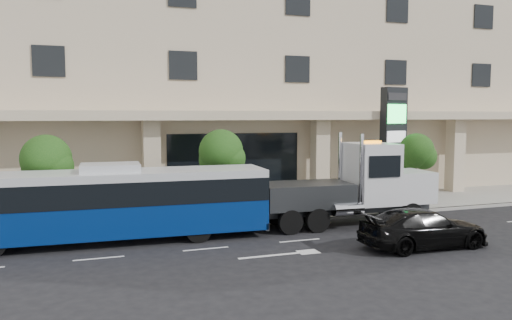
# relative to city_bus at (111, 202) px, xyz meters

# --- Properties ---
(ground) EXTENTS (120.00, 120.00, 0.00)m
(ground) POSITION_rel_city_bus_xyz_m (7.41, -0.85, -1.65)
(ground) COLOR black
(ground) RESTS_ON ground
(sidewalk) EXTENTS (120.00, 6.00, 0.15)m
(sidewalk) POSITION_rel_city_bus_xyz_m (7.41, 4.15, -1.58)
(sidewalk) COLOR gray
(sidewalk) RESTS_ON ground
(curb) EXTENTS (120.00, 0.30, 0.15)m
(curb) POSITION_rel_city_bus_xyz_m (7.41, 1.15, -1.58)
(curb) COLOR gray
(curb) RESTS_ON ground
(convention_center) EXTENTS (60.00, 17.60, 20.00)m
(convention_center) POSITION_rel_city_bus_xyz_m (7.41, 14.58, 8.32)
(convention_center) COLOR #C4B393
(convention_center) RESTS_ON ground
(tree_left) EXTENTS (2.27, 2.20, 4.22)m
(tree_left) POSITION_rel_city_bus_xyz_m (-2.56, 2.74, 1.46)
(tree_left) COLOR #422B19
(tree_left) RESTS_ON sidewalk
(tree_mid) EXTENTS (2.28, 2.20, 4.38)m
(tree_mid) POSITION_rel_city_bus_xyz_m (5.44, 2.74, 1.61)
(tree_mid) COLOR #422B19
(tree_mid) RESTS_ON sidewalk
(tree_right) EXTENTS (2.10, 2.00, 4.04)m
(tree_right) POSITION_rel_city_bus_xyz_m (16.94, 2.74, 1.38)
(tree_right) COLOR #422B19
(tree_right) RESTS_ON sidewalk
(city_bus) EXTENTS (12.90, 3.19, 3.25)m
(city_bus) POSITION_rel_city_bus_xyz_m (0.00, 0.00, 0.00)
(city_bus) COLOR black
(city_bus) RESTS_ON ground
(tow_truck) EXTENTS (9.64, 2.74, 4.38)m
(tow_truck) POSITION_rel_city_bus_xyz_m (11.16, -0.32, 0.15)
(tow_truck) COLOR #2D3033
(tow_truck) RESTS_ON ground
(black_sedan) EXTENTS (5.30, 2.22, 1.53)m
(black_sedan) POSITION_rel_city_bus_xyz_m (11.62, -4.88, -0.89)
(black_sedan) COLOR black
(black_sedan) RESTS_ON ground
(signage_pylon) EXTENTS (1.75, 0.92, 6.71)m
(signage_pylon) POSITION_rel_city_bus_xyz_m (16.47, 4.37, 1.90)
(signage_pylon) COLOR black
(signage_pylon) RESTS_ON sidewalk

